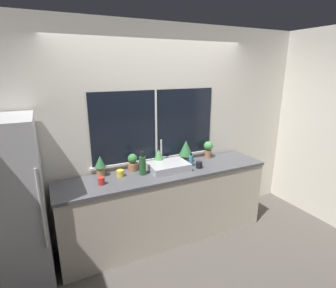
# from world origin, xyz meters

# --- Properties ---
(ground_plane) EXTENTS (14.00, 14.00, 0.00)m
(ground_plane) POSITION_xyz_m (0.00, 0.00, 0.00)
(ground_plane) COLOR #4C4742
(wall_back) EXTENTS (8.00, 0.09, 2.70)m
(wall_back) POSITION_xyz_m (0.00, 0.63, 1.35)
(wall_back) COLOR silver
(wall_back) RESTS_ON ground_plane
(wall_right) EXTENTS (0.06, 7.00, 2.70)m
(wall_right) POSITION_xyz_m (2.26, 1.50, 1.35)
(wall_right) COLOR silver
(wall_right) RESTS_ON ground_plane
(counter) EXTENTS (2.66, 0.58, 0.93)m
(counter) POSITION_xyz_m (0.00, 0.28, 0.47)
(counter) COLOR beige
(counter) RESTS_ON ground_plane
(refrigerator) EXTENTS (0.60, 0.69, 1.75)m
(refrigerator) POSITION_xyz_m (-1.68, 0.24, 0.87)
(refrigerator) COLOR #B7B7BC
(refrigerator) RESTS_ON ground_plane
(sink) EXTENTS (0.49, 0.41, 0.34)m
(sink) POSITION_xyz_m (0.04, 0.32, 0.98)
(sink) COLOR #ADADB2
(sink) RESTS_ON counter
(potted_plant_far_left) EXTENTS (0.13, 0.13, 0.25)m
(potted_plant_far_left) POSITION_xyz_m (-0.76, 0.49, 1.07)
(potted_plant_far_left) COLOR #9E6B4C
(potted_plant_far_left) RESTS_ON counter
(potted_plant_left) EXTENTS (0.12, 0.12, 0.22)m
(potted_plant_left) POSITION_xyz_m (-0.36, 0.49, 1.04)
(potted_plant_left) COLOR #9E6B4C
(potted_plant_left) RESTS_ON counter
(potted_plant_center) EXTENTS (0.13, 0.13, 0.23)m
(potted_plant_center) POSITION_xyz_m (-0.01, 0.49, 1.06)
(potted_plant_center) COLOR #9E6B4C
(potted_plant_center) RESTS_ON counter
(potted_plant_right) EXTENTS (0.19, 0.19, 0.30)m
(potted_plant_right) POSITION_xyz_m (0.39, 0.49, 1.11)
(potted_plant_right) COLOR #9E6B4C
(potted_plant_right) RESTS_ON counter
(potted_plant_far_right) EXTENTS (0.13, 0.13, 0.24)m
(potted_plant_far_right) POSITION_xyz_m (0.75, 0.49, 1.07)
(potted_plant_far_right) COLOR #9E6B4C
(potted_plant_far_right) RESTS_ON counter
(soap_bottle) EXTENTS (0.05, 0.05, 0.18)m
(soap_bottle) POSITION_xyz_m (0.37, 0.31, 1.01)
(soap_bottle) COLOR teal
(soap_bottle) RESTS_ON counter
(bottle_tall) EXTENTS (0.08, 0.08, 0.29)m
(bottle_tall) POSITION_xyz_m (-0.30, 0.31, 1.05)
(bottle_tall) COLOR #235128
(bottle_tall) RESTS_ON counter
(mug_yellow) EXTENTS (0.09, 0.09, 0.08)m
(mug_yellow) POSITION_xyz_m (-0.56, 0.38, 0.97)
(mug_yellow) COLOR gold
(mug_yellow) RESTS_ON counter
(mug_black) EXTENTS (0.08, 0.08, 0.08)m
(mug_black) POSITION_xyz_m (0.43, 0.20, 0.98)
(mug_black) COLOR black
(mug_black) RESTS_ON counter
(mug_red) EXTENTS (0.08, 0.08, 0.08)m
(mug_red) POSITION_xyz_m (-0.81, 0.25, 0.98)
(mug_red) COLOR #B72D28
(mug_red) RESTS_ON counter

